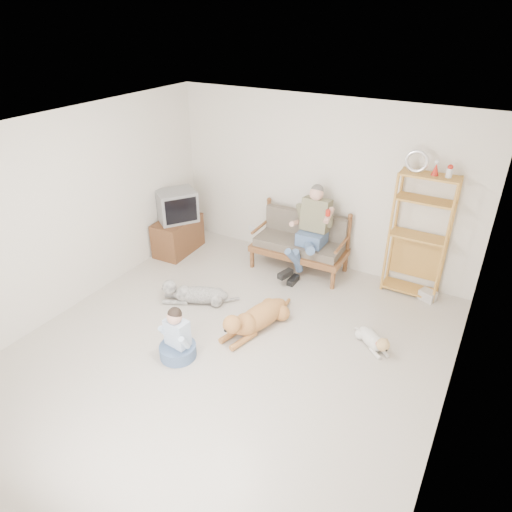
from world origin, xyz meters
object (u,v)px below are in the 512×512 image
Objects in this scene: etagere at (419,235)px; tv_stand at (178,235)px; loveseat at (301,241)px; golden_retriever at (255,318)px.

tv_stand is (-3.85, -0.70, -0.65)m from etagere.
loveseat is 1.10× the size of golden_retriever.
loveseat reaches higher than tv_stand.
etagere is (1.74, 0.16, 0.46)m from loveseat.
etagere reaches higher than loveseat.
loveseat is 2.18m from tv_stand.
golden_retriever is at bearing -128.42° from etagere.
loveseat is at bearing 110.02° from golden_retriever.
loveseat is 0.71× the size of etagere.
golden_retriever is (0.18, -1.80, -0.31)m from loveseat.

